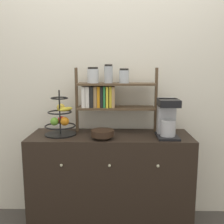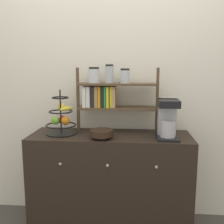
# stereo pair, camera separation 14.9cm
# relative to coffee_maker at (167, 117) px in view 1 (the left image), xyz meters

# --- Properties ---
(wall_back) EXTENTS (7.00, 0.05, 2.60)m
(wall_back) POSITION_rel_coffee_maker_xyz_m (-0.48, 0.31, 0.29)
(wall_back) COLOR silver
(wall_back) RESTS_ON ground_plane
(sideboard) EXTENTS (1.39, 0.48, 0.85)m
(sideboard) POSITION_rel_coffee_maker_xyz_m (-0.48, 0.04, -0.59)
(sideboard) COLOR black
(sideboard) RESTS_ON ground_plane
(coffee_maker) EXTENTS (0.17, 0.26, 0.32)m
(coffee_maker) POSITION_rel_coffee_maker_xyz_m (0.00, 0.00, 0.00)
(coffee_maker) COLOR black
(coffee_maker) RESTS_ON sideboard
(fruit_stand) EXTENTS (0.27, 0.27, 0.39)m
(fruit_stand) POSITION_rel_coffee_maker_xyz_m (-0.91, 0.05, -0.04)
(fruit_stand) COLOR black
(fruit_stand) RESTS_ON sideboard
(wooden_bowl) EXTENTS (0.19, 0.19, 0.07)m
(wooden_bowl) POSITION_rel_coffee_maker_xyz_m (-0.54, -0.09, -0.12)
(wooden_bowl) COLOR black
(wooden_bowl) RESTS_ON sideboard
(shelf_hutch) EXTENTS (0.73, 0.20, 0.60)m
(shelf_hutch) POSITION_rel_coffee_maker_xyz_m (-0.51, 0.16, 0.19)
(shelf_hutch) COLOR brown
(shelf_hutch) RESTS_ON sideboard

